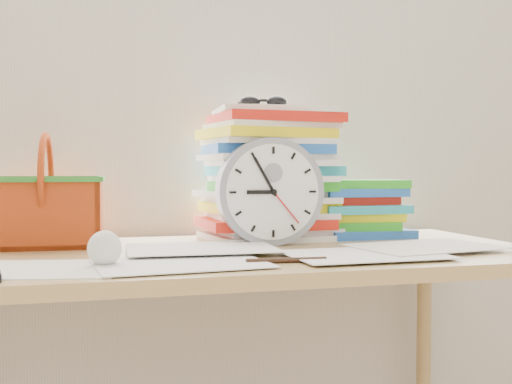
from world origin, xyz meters
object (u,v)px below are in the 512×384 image
object	(u,v)px
basket	(46,191)
paper_stack	(268,174)
desk	(241,282)
clock	(270,192)
book_stack	(361,208)

from	to	relation	value
basket	paper_stack	bearing A→B (deg)	6.05
desk	clock	bearing A→B (deg)	38.78
paper_stack	book_stack	xyz separation A→B (m)	(0.26, -0.02, -0.10)
clock	basket	bearing A→B (deg)	166.77
paper_stack	desk	bearing A→B (deg)	-120.29
paper_stack	book_stack	bearing A→B (deg)	-4.66
desk	basket	xyz separation A→B (m)	(-0.44, 0.20, 0.21)
desk	clock	distance (m)	0.24
desk	clock	xyz separation A→B (m)	(0.09, 0.07, 0.21)
clock	basket	world-z (taller)	basket
clock	basket	xyz separation A→B (m)	(-0.53, 0.12, 0.00)
desk	clock	size ratio (longest dim) A/B	5.29
book_stack	desk	bearing A→B (deg)	-152.95
paper_stack	basket	world-z (taller)	paper_stack
book_stack	basket	distance (m)	0.83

